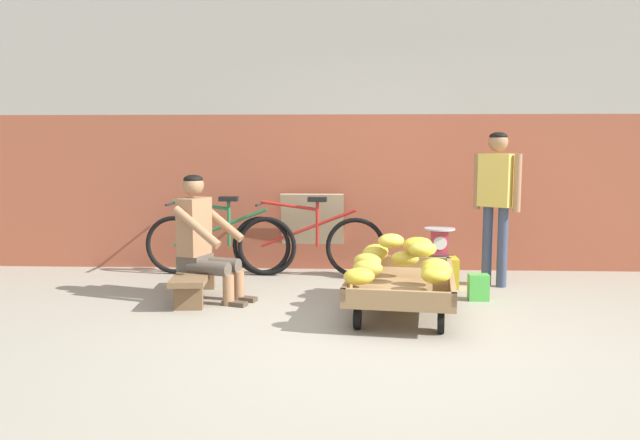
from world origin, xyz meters
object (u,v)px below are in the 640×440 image
Objects in this scene: plastic_crate at (439,272)px; shopping_bag at (478,287)px; bicycle_far_left at (308,244)px; customer_adult at (497,191)px; vendor_seated at (203,238)px; banana_cart at (402,285)px; bicycle_near_left at (220,243)px; weighing_scale at (439,242)px; sign_board at (313,232)px; low_bench at (196,277)px.

shopping_bag is at bearing -60.98° from plastic_crate.
bicycle_far_left is 1.08× the size of customer_adult.
bicycle_far_left is (0.88, 1.07, -0.21)m from vendor_seated.
banana_cart is 2.37m from bicycle_near_left.
weighing_scale is 1.25× the size of shopping_bag.
customer_adult is 1.07m from shopping_bag.
bicycle_near_left reaches higher than weighing_scale.
bicycle_near_left is 1.00× the size of bicycle_far_left.
bicycle_near_left is at bearing 178.73° from bicycle_far_left.
sign_board is at bearing 84.67° from bicycle_far_left.
banana_cart is 1.09m from plastic_crate.
weighing_scale is (0.45, 0.99, 0.21)m from banana_cart.
shopping_bag is at bearing 33.00° from banana_cart.
banana_cart is 1.72m from bicycle_far_left.
vendor_seated is 3.17× the size of plastic_crate.
bicycle_far_left is (-1.33, 0.48, -0.10)m from weighing_scale.
customer_adult is at bearing 12.98° from low_bench.
weighing_scale is (2.30, 0.57, 0.25)m from low_bench.
bicycle_far_left is (0.96, -0.02, 0.00)m from bicycle_near_left.
vendor_seated is at bearing -164.92° from plastic_crate.
plastic_crate is at bearing -12.23° from bicycle_near_left.
plastic_crate is 0.22× the size of bicycle_far_left.
bicycle_near_left is 6.92× the size of shopping_bag.
bicycle_near_left is 2.94m from customer_adult.
bicycle_near_left is 2.77m from shopping_bag.
low_bench is at bearing -90.51° from bicycle_near_left.
banana_cart is at bearing -38.95° from bicycle_near_left.
bicycle_near_left is 1.05m from sign_board.
low_bench is 1.07m from bicycle_near_left.
vendor_seated is 1.12m from bicycle_near_left.
sign_board is (1.00, 1.40, 0.23)m from low_bench.
bicycle_near_left is (0.01, 1.06, 0.15)m from low_bench.
bicycle_near_left is at bearing -161.26° from sign_board.
plastic_crate is 0.41× the size of sign_board.
vendor_seated reaches higher than banana_cart.
bicycle_near_left and bicycle_far_left have the same top height.
banana_cart is at bearing -12.60° from vendor_seated.
sign_board is (-1.30, 0.83, -0.02)m from weighing_scale.
vendor_seated reaches higher than low_bench.
plastic_crate is 0.22× the size of bicycle_near_left.
plastic_crate is 1.43m from bicycle_far_left.
shopping_bag is at bearing -21.44° from bicycle_near_left.
low_bench is 0.98× the size of vendor_seated.
weighing_scale is 1.54m from sign_board.
low_bench is 0.68× the size of bicycle_far_left.
vendor_seated is 3.80× the size of weighing_scale.
weighing_scale reaches higher than plastic_crate.
low_bench is 1.73m from sign_board.
banana_cart is 1.90m from low_bench.
bicycle_far_left is 0.37m from sign_board.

